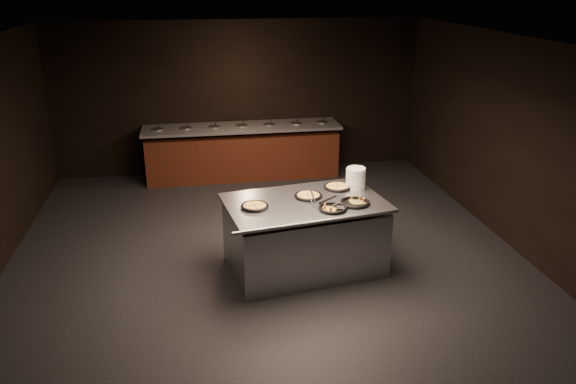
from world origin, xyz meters
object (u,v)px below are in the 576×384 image
serving_counter (304,237)px  plate_stack (356,178)px  pan_cheese_whole (308,196)px  pan_veggie_whole (255,206)px

serving_counter → plate_stack: (0.77, 0.37, 0.64)m
plate_stack → pan_cheese_whole: size_ratio=0.76×
pan_cheese_whole → serving_counter: bearing=-118.1°
plate_stack → serving_counter: bearing=-154.5°
serving_counter → plate_stack: plate_stack is taller
plate_stack → pan_cheese_whole: plate_stack is taller
pan_veggie_whole → pan_cheese_whole: size_ratio=0.98×
serving_counter → pan_cheese_whole: (0.07, 0.13, 0.52)m
serving_counter → pan_cheese_whole: bearing=53.1°
pan_cheese_whole → pan_veggie_whole: bearing=-162.5°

